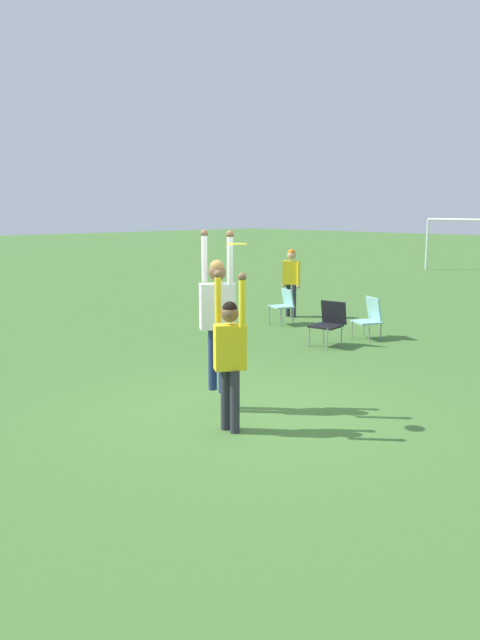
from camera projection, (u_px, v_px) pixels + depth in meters
ground_plane at (249, 413)px, 8.51m from camera, size 120.00×120.00×0.00m
person_jumping at (217, 307)px, 8.43m from camera, size 0.62×0.50×2.21m
person_defending at (230, 349)px, 7.64m from camera, size 0.54×0.43×2.01m
frisbee at (237, 244)px, 7.70m from camera, size 0.25×0.25×0.02m
camping_chair_3 at (370, 316)px, 13.36m from camera, size 0.69×0.75×0.88m
camping_chair_4 at (329, 320)px, 12.64m from camera, size 0.63×0.67×0.91m
camping_chair_5 at (284, 303)px, 15.02m from camera, size 0.61×0.66×0.85m
person_spectator_near at (291, 276)px, 15.97m from camera, size 0.59×0.42×1.75m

